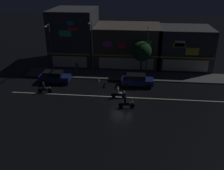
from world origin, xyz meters
name	(u,v)px	position (x,y,z in m)	size (l,w,h in m)	color
ground_plane	(122,97)	(0.00, 0.00, 0.00)	(140.00, 140.00, 0.00)	black
lane_divider_stripe	(122,97)	(0.00, 0.00, 0.01)	(28.66, 0.16, 0.01)	beige
sidewalk_far	(125,75)	(0.00, 7.33, 0.07)	(30.16, 3.75, 0.14)	#4C4C4F
storefront_left_block	(75,36)	(-9.05, 13.63, 4.48)	(7.07, 9.02, 8.96)	#383A3F
storefront_center_block	(128,45)	(0.00, 13.26, 3.25)	(10.64, 8.28, 6.50)	#4C443A
storefront_right_block	(183,47)	(9.05, 12.70, 3.22)	(8.55, 7.17, 6.44)	#383A3F
streetlamp_west	(50,44)	(-11.39, 7.65, 4.45)	(0.44, 1.64, 7.33)	#47494C
streetlamp_mid	(91,44)	(-5.02, 7.33, 4.77)	(0.44, 1.64, 7.96)	#47494C
streetlamp_east	(147,48)	(3.09, 7.47, 4.37)	(0.44, 1.64, 7.19)	#47494C
pedestrian_on_sidewalk	(77,68)	(-7.42, 7.33, 0.99)	(0.35, 0.35, 1.82)	#334766
street_tree	(142,51)	(2.33, 7.85, 3.73)	(2.90, 2.90, 5.06)	#473323
parked_car_near_kerb	(137,80)	(1.78, 3.70, 0.87)	(4.30, 1.98, 1.67)	navy
parked_car_trailing	(54,77)	(-9.79, 3.71, 0.87)	(4.30, 1.98, 1.67)	navy
motorcycle_lead	(118,93)	(-0.44, -0.16, 0.63)	(1.90, 0.60, 1.52)	black
motorcycle_following	(44,88)	(-10.05, 0.31, 0.63)	(1.90, 0.60, 1.52)	black
motorcycle_opposite_lane	(126,103)	(0.65, -2.63, 0.63)	(1.90, 0.60, 1.52)	black
traffic_cone	(98,79)	(-3.75, 4.99, 0.28)	(0.36, 0.36, 0.55)	orange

